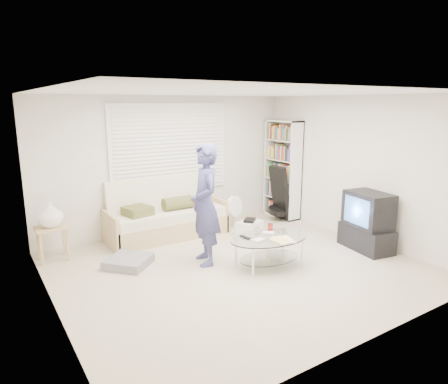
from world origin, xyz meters
TOP-DOWN VIEW (x-y plane):
  - ground at (0.00, 0.00)m, footprint 5.00×5.00m
  - room_shell at (0.00, 0.48)m, footprint 5.02×4.52m
  - window_blinds at (0.00, 2.20)m, footprint 2.32×0.08m
  - futon_sofa at (-0.27, 1.88)m, footprint 2.15×0.87m
  - grey_floor_pillow at (-1.34, 0.92)m, footprint 0.82×0.82m
  - side_table at (-2.22, 1.77)m, footprint 0.47×0.38m
  - bookshelf at (2.32, 1.74)m, footprint 0.32×0.85m
  - guitar_case at (2.09, 1.53)m, footprint 0.40×0.41m
  - floor_fan at (0.95, 1.51)m, footprint 0.41×0.27m
  - storage_bin at (0.99, 1.07)m, footprint 0.52×0.43m
  - tv_unit at (2.20, -0.53)m, footprint 0.61×0.95m
  - coffee_table at (0.39, -0.22)m, footprint 1.29×0.88m
  - standing_person at (-0.31, 0.41)m, footprint 0.57×0.74m

SIDE VIEW (x-z plane):
  - ground at x=0.00m, z-range 0.00..0.00m
  - grey_floor_pillow at x=-1.34m, z-range 0.00..0.13m
  - storage_bin at x=0.99m, z-range -0.01..0.30m
  - futon_sofa at x=-0.27m, z-range -0.18..0.87m
  - coffee_table at x=0.39m, z-range 0.08..0.65m
  - floor_fan at x=0.95m, z-range 0.05..0.72m
  - tv_unit at x=2.20m, z-range -0.01..0.95m
  - guitar_case at x=2.09m, z-range -0.06..1.05m
  - side_table at x=-2.22m, z-range 0.22..1.15m
  - standing_person at x=-0.31m, z-range 0.00..1.80m
  - bookshelf at x=2.32m, z-range 0.00..2.02m
  - window_blinds at x=0.00m, z-range 0.74..2.36m
  - room_shell at x=0.00m, z-range 0.37..2.88m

